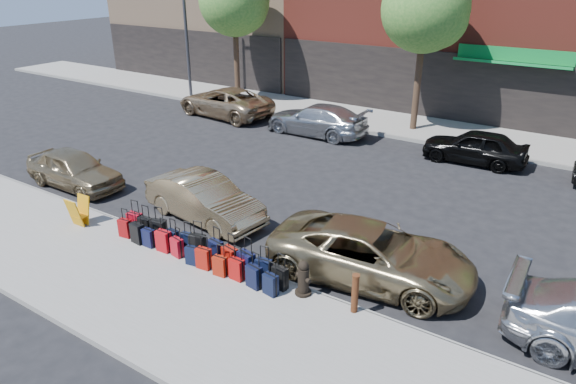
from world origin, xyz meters
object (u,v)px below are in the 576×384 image
Objects in this scene: fire_hydrant at (303,279)px; car_near_1 at (204,199)px; display_rack at (79,212)px; tree_left at (236,2)px; tree_center at (428,11)px; car_near_0 at (74,169)px; car_far_1 at (317,120)px; streetlight at (188,15)px; bollard at (355,293)px; car_near_2 at (371,253)px; car_far_2 at (475,146)px; car_far_0 at (225,102)px; suitcase_front_5 at (198,246)px.

fire_hydrant is 0.21× the size of car_near_1.
fire_hydrant is 1.01× the size of display_rack.
tree_left is 15.57m from car_near_1.
car_near_1 is (8.27, -12.32, -4.73)m from tree_left.
tree_center is 8.35× the size of display_rack.
car_far_1 reaches higher than car_near_0.
display_rack is at bearing -58.82° from streetlight.
fire_hydrant is (15.94, -13.52, -4.11)m from streetlight.
car_far_1 is (-7.55, 11.28, 0.06)m from bollard.
display_rack is (-4.88, -14.85, -4.83)m from tree_center.
car_near_2 is 12.02m from car_far_1.
fire_hydrant is 7.41m from display_rack.
streetlight reaches higher than car_near_0.
car_far_2 is (-0.06, 9.81, -0.03)m from car_near_2.
streetlight reaches higher than car_near_1.
tree_left is 16.60m from display_rack.
car_near_1 is at bearing -100.24° from tree_center.
car_near_0 is at bearing -121.16° from tree_center.
display_rack is 12.93m from car_far_0.
tree_left reaches higher than car_near_2.
tree_center is at bearing 8.39° from car_near_2.
bollard is 0.24× the size of car_far_2.
fire_hydrant is at bearing -104.65° from car_near_1.
car_near_2 is (5.66, -0.21, 0.02)m from car_near_1.
car_near_2 reaches higher than car_far_2.
bollard is at bearing 18.81° from fire_hydrant.
tree_left is 5.53m from car_far_0.
car_far_1 is (-3.03, 11.40, 0.24)m from suitcase_front_5.
display_rack is (-4.16, -0.56, 0.11)m from suitcase_front_5.
car_far_0 reaches higher than bollard.
tree_center is 1.86× the size of car_near_0.
car_near_0 is (-2.91, 1.97, 0.09)m from display_rack.
car_far_0 is 5.60m from car_far_1.
car_far_2 reaches higher than bollard.
car_far_2 is at bearing 95.18° from car_far_0.
bollard is at bearing -44.74° from tree_left.
car_near_1 is at bearing -84.08° from car_near_0.
display_rack is at bearing 140.93° from car_near_1.
suitcase_front_5 is 11.80m from car_far_1.
car_near_0 is 15.10m from car_far_2.
suitcase_front_5 is at bearing -46.89° from streetlight.
display_rack is 0.22× the size of car_far_2.
car_near_1 reaches higher than bollard.
bollard is 17.44m from car_far_0.
fire_hydrant is 5.10m from car_near_1.
fire_hydrant is at bearing -178.14° from bollard.
car_near_0 is 0.99× the size of car_far_2.
car_near_0 is at bearing -65.11° from streetlight.
car_far_0 reaches higher than car_near_0.
bollard is at bearing 54.12° from car_far_0.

